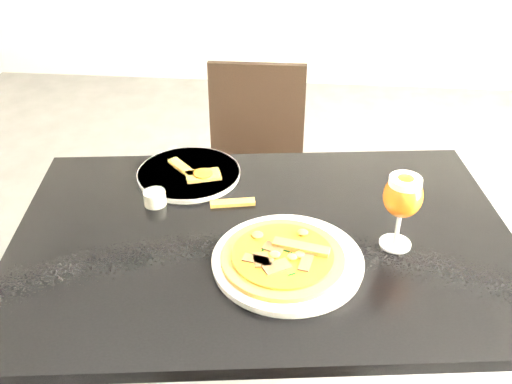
# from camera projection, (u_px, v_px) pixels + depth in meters

# --- Properties ---
(dining_table) EXTENTS (1.30, 0.95, 0.75)m
(dining_table) POSITION_uv_depth(u_px,v_px,m) (263.00, 263.00, 1.42)
(dining_table) COLOR black
(dining_table) RESTS_ON ground
(chair_far) EXTENTS (0.39, 0.39, 0.84)m
(chair_far) POSITION_uv_depth(u_px,v_px,m) (255.00, 167.00, 2.20)
(chair_far) COLOR black
(chair_far) RESTS_ON ground
(plate_main) EXTENTS (0.38, 0.38, 0.02)m
(plate_main) POSITION_uv_depth(u_px,v_px,m) (288.00, 261.00, 1.27)
(plate_main) COLOR white
(plate_main) RESTS_ON dining_table
(pizza) EXTENTS (0.27, 0.27, 0.03)m
(pizza) POSITION_uv_depth(u_px,v_px,m) (283.00, 257.00, 1.26)
(pizza) COLOR brown
(pizza) RESTS_ON plate_main
(plate_second) EXTENTS (0.34, 0.34, 0.02)m
(plate_second) POSITION_uv_depth(u_px,v_px,m) (189.00, 174.00, 1.59)
(plate_second) COLOR white
(plate_second) RESTS_ON dining_table
(crust_scraps) EXTENTS (0.17, 0.13, 0.01)m
(crust_scraps) POSITION_uv_depth(u_px,v_px,m) (196.00, 172.00, 1.57)
(crust_scraps) COLOR brown
(crust_scraps) RESTS_ON plate_second
(loose_crust) EXTENTS (0.12, 0.05, 0.01)m
(loose_crust) POSITION_uv_depth(u_px,v_px,m) (233.00, 203.00, 1.48)
(loose_crust) COLOR brown
(loose_crust) RESTS_ON dining_table
(sauce_cup) EXTENTS (0.06, 0.06, 0.04)m
(sauce_cup) POSITION_uv_depth(u_px,v_px,m) (155.00, 197.00, 1.47)
(sauce_cup) COLOR beige
(sauce_cup) RESTS_ON dining_table
(beer_glass) EXTENTS (0.09, 0.09, 0.19)m
(beer_glass) POSITION_uv_depth(u_px,v_px,m) (403.00, 197.00, 1.26)
(beer_glass) COLOR #B8BDC2
(beer_glass) RESTS_ON dining_table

